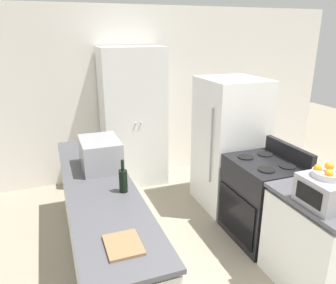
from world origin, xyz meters
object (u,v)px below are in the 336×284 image
Objects in this scene: pantry_cabinet at (133,118)px; refrigerator at (229,144)px; fruit_bowl at (329,173)px; toaster_oven at (326,192)px; microwave at (101,154)px; wine_bottle at (123,180)px; stove at (262,200)px.

refrigerator is at bearing -47.09° from pantry_cabinet.
toaster_oven is at bearing -132.95° from fruit_bowl.
refrigerator is 3.37× the size of microwave.
toaster_oven is (1.45, -0.78, 0.01)m from wine_bottle.
pantry_cabinet is at bearing 73.05° from wine_bottle.
toaster_oven is 0.16m from fruit_bowl.
pantry_cabinet is at bearing 106.42° from toaster_oven.
fruit_bowl reaches higher than stove.
pantry_cabinet is 1.90× the size of stove.
pantry_cabinet reaches higher than microwave.
wine_bottle is at bearing -81.31° from microwave.
wine_bottle is (0.09, -0.60, -0.04)m from microwave.
pantry_cabinet is 1.21× the size of refrigerator.
fruit_bowl is at bearing -96.80° from stove.
toaster_oven reaches higher than stove.
pantry_cabinet is 2.20m from stove.
stove is 0.63× the size of refrigerator.
stove is at bearing 82.35° from toaster_oven.
microwave is 2.07m from toaster_oven.
microwave reaches higher than wine_bottle.
stove is at bearing -93.07° from refrigerator.
fruit_bowl is at bearing -27.54° from wine_bottle.
pantry_cabinet is 2.93m from fruit_bowl.
refrigerator is 1.76m from microwave.
toaster_oven is (-0.17, -1.74, 0.18)m from refrigerator.
microwave is 1.36× the size of toaster_oven.
pantry_cabinet is 2.94m from toaster_oven.
pantry_cabinet is at bearing 116.67° from stove.
stove is 3.65× the size of wine_bottle.
stove is 0.91m from refrigerator.
fruit_bowl is (0.02, 0.02, 0.16)m from toaster_oven.
refrigerator is at bearing 84.51° from toaster_oven.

